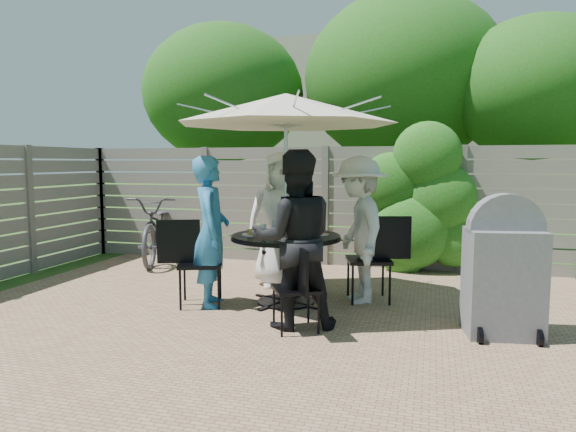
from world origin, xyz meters
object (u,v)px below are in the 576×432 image
(patio_table, at_px, (286,256))
(chair_left, at_px, (199,281))
(plate_right, at_px, (318,232))
(plate_front, at_px, (289,237))
(chair_back, at_px, (279,263))
(plate_left, at_px, (254,233))
(chair_front, at_px, (296,306))
(person_right, at_px, (359,230))
(coffee_cup, at_px, (293,227))
(person_front, at_px, (294,240))
(bicycle, at_px, (160,229))
(glass_left, at_px, (263,230))
(glass_right, at_px, (308,227))
(glass_back, at_px, (275,226))
(syrup_jug, at_px, (280,227))
(plate_back, at_px, (283,229))
(bbq_grill, at_px, (503,272))
(chair_right, at_px, (370,276))
(glass_front, at_px, (298,232))
(umbrella, at_px, (286,109))
(person_back, at_px, (280,220))
(person_left, at_px, (211,232))

(patio_table, height_order, chair_left, chair_left)
(chair_left, relative_size, plate_right, 3.76)
(chair_left, xyz_separation_m, plate_front, (1.03, 0.02, 0.52))
(chair_back, xyz_separation_m, plate_left, (0.02, -1.03, 0.53))
(chair_front, bearing_deg, person_right, -48.46)
(plate_right, relative_size, coffee_cup, 2.17)
(coffee_cup, bearing_deg, person_front, -73.99)
(chair_left, xyz_separation_m, bicycle, (-1.75, 2.23, 0.24))
(chair_left, relative_size, glass_left, 6.99)
(patio_table, xyz_separation_m, glass_right, (0.20, 0.19, 0.31))
(chair_left, xyz_separation_m, plate_left, (0.56, 0.22, 0.52))
(person_right, relative_size, glass_back, 11.98)
(chair_back, xyz_separation_m, glass_right, (0.56, -0.71, 0.58))
(syrup_jug, bearing_deg, glass_back, 123.54)
(plate_back, bearing_deg, person_right, -1.99)
(plate_left, relative_size, plate_right, 1.00)
(glass_back, relative_size, bbq_grill, 0.11)
(chair_back, relative_size, person_front, 0.55)
(chair_right, bearing_deg, person_right, 4.90)
(chair_left, bearing_deg, syrup_jug, 4.06)
(plate_back, height_order, bbq_grill, bbq_grill)
(plate_right, xyz_separation_m, bbq_grill, (1.87, -0.63, -0.22))
(plate_back, relative_size, plate_right, 1.00)
(glass_left, bearing_deg, coffee_cup, 63.55)
(person_front, distance_m, glass_left, 0.77)
(chair_front, height_order, plate_front, plate_front)
(chair_back, height_order, plate_front, chair_back)
(bicycle, bearing_deg, glass_front, -53.66)
(chair_left, bearing_deg, umbrella, 0.90)
(umbrella, relative_size, bbq_grill, 2.37)
(glass_front, relative_size, glass_right, 1.00)
(plate_left, bearing_deg, bicycle, 139.14)
(person_back, distance_m, person_front, 1.66)
(glass_right, bearing_deg, chair_right, 12.89)
(chair_right, bearing_deg, chair_back, -39.46)
(patio_table, relative_size, umbrella, 0.50)
(chair_front, relative_size, plate_left, 3.23)
(person_back, bearing_deg, plate_back, -90.00)
(glass_left, xyz_separation_m, bbq_grill, (2.41, -0.31, -0.26))
(person_left, height_order, chair_right, person_left)
(chair_back, height_order, chair_right, chair_right)
(glass_right, bearing_deg, person_front, -84.07)
(chair_back, height_order, person_left, person_left)
(chair_front, relative_size, bicycle, 0.41)
(umbrella, bearing_deg, glass_front, -46.55)
(glass_left, bearing_deg, glass_back, 88.45)
(plate_right, height_order, glass_front, glass_front)
(chair_left, bearing_deg, plate_front, -19.52)
(plate_front, bearing_deg, person_back, 111.45)
(glass_front, bearing_deg, person_right, 41.15)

